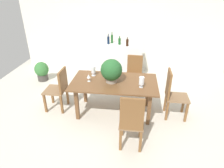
{
  "coord_description": "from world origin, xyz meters",
  "views": [
    {
      "loc": [
        0.38,
        -3.48,
        2.53
      ],
      "look_at": [
        -0.05,
        0.09,
        0.66
      ],
      "focal_mm": 31.21,
      "sensor_mm": 36.0,
      "label": 1
    }
  ],
  "objects_px": {
    "flower_centerpiece": "(111,70)",
    "wine_bottle_green": "(120,41)",
    "chair_head_end": "(59,87)",
    "potted_plant_floor": "(42,71)",
    "wine_bottle_amber": "(112,39)",
    "crystal_vase_left": "(93,70)",
    "chair_far_right": "(134,72)",
    "wine_bottle_tall": "(127,43)",
    "wine_bottle_clear": "(108,40)",
    "kitchen_counter": "(114,60)",
    "dining_table": "(114,86)",
    "wine_glass": "(89,76)",
    "chair_foot_end": "(172,93)",
    "chair_near_right": "(132,121)",
    "crystal_vase_center_near": "(142,81)"
  },
  "relations": [
    {
      "from": "flower_centerpiece",
      "to": "wine_bottle_green",
      "type": "distance_m",
      "value": 1.86
    },
    {
      "from": "chair_head_end",
      "to": "potted_plant_floor",
      "type": "xyz_separation_m",
      "value": [
        -1.04,
        1.32,
        -0.24
      ]
    },
    {
      "from": "wine_bottle_amber",
      "to": "crystal_vase_left",
      "type": "bearing_deg",
      "value": -96.53
    },
    {
      "from": "chair_head_end",
      "to": "potted_plant_floor",
      "type": "height_order",
      "value": "chair_head_end"
    },
    {
      "from": "chair_far_right",
      "to": "wine_bottle_tall",
      "type": "distance_m",
      "value": 0.93
    },
    {
      "from": "wine_bottle_tall",
      "to": "wine_bottle_clear",
      "type": "bearing_deg",
      "value": 165.38
    },
    {
      "from": "kitchen_counter",
      "to": "wine_bottle_clear",
      "type": "relative_size",
      "value": 5.63
    },
    {
      "from": "dining_table",
      "to": "crystal_vase_left",
      "type": "distance_m",
      "value": 0.58
    },
    {
      "from": "wine_glass",
      "to": "kitchen_counter",
      "type": "xyz_separation_m",
      "value": [
        0.32,
        1.92,
        -0.36
      ]
    },
    {
      "from": "flower_centerpiece",
      "to": "wine_bottle_amber",
      "type": "relative_size",
      "value": 1.54
    },
    {
      "from": "dining_table",
      "to": "wine_bottle_amber",
      "type": "xyz_separation_m",
      "value": [
        -0.28,
        1.95,
        0.47
      ]
    },
    {
      "from": "chair_far_right",
      "to": "chair_head_end",
      "type": "relative_size",
      "value": 1.0
    },
    {
      "from": "chair_foot_end",
      "to": "flower_centerpiece",
      "type": "relative_size",
      "value": 2.14
    },
    {
      "from": "chair_near_right",
      "to": "kitchen_counter",
      "type": "distance_m",
      "value": 2.94
    },
    {
      "from": "crystal_vase_left",
      "to": "flower_centerpiece",
      "type": "bearing_deg",
      "value": -31.94
    },
    {
      "from": "wine_glass",
      "to": "potted_plant_floor",
      "type": "distance_m",
      "value": 2.27
    },
    {
      "from": "wine_bottle_amber",
      "to": "chair_foot_end",
      "type": "bearing_deg",
      "value": -53.04
    },
    {
      "from": "crystal_vase_left",
      "to": "wine_bottle_amber",
      "type": "bearing_deg",
      "value": 83.47
    },
    {
      "from": "wine_glass",
      "to": "wine_bottle_tall",
      "type": "distance_m",
      "value": 1.9
    },
    {
      "from": "chair_head_end",
      "to": "wine_bottle_amber",
      "type": "relative_size",
      "value": 3.01
    },
    {
      "from": "crystal_vase_center_near",
      "to": "wine_bottle_amber",
      "type": "height_order",
      "value": "wine_bottle_amber"
    },
    {
      "from": "crystal_vase_center_near",
      "to": "potted_plant_floor",
      "type": "bearing_deg",
      "value": 151.53
    },
    {
      "from": "wine_glass",
      "to": "wine_bottle_tall",
      "type": "bearing_deg",
      "value": 68.63
    },
    {
      "from": "dining_table",
      "to": "wine_bottle_clear",
      "type": "bearing_deg",
      "value": 101.37
    },
    {
      "from": "chair_near_right",
      "to": "wine_glass",
      "type": "relative_size",
      "value": 6.7
    },
    {
      "from": "chair_foot_end",
      "to": "potted_plant_floor",
      "type": "relative_size",
      "value": 1.86
    },
    {
      "from": "crystal_vase_center_near",
      "to": "wine_bottle_green",
      "type": "xyz_separation_m",
      "value": [
        -0.6,
        2.01,
        0.21
      ]
    },
    {
      "from": "chair_head_end",
      "to": "wine_glass",
      "type": "relative_size",
      "value": 6.07
    },
    {
      "from": "dining_table",
      "to": "wine_bottle_green",
      "type": "height_order",
      "value": "wine_bottle_green"
    },
    {
      "from": "chair_foot_end",
      "to": "wine_glass",
      "type": "height_order",
      "value": "chair_foot_end"
    },
    {
      "from": "chair_head_end",
      "to": "wine_bottle_tall",
      "type": "height_order",
      "value": "wine_bottle_tall"
    },
    {
      "from": "chair_far_right",
      "to": "chair_foot_end",
      "type": "height_order",
      "value": "chair_foot_end"
    },
    {
      "from": "wine_glass",
      "to": "kitchen_counter",
      "type": "relative_size",
      "value": 0.1
    },
    {
      "from": "crystal_vase_center_near",
      "to": "wine_bottle_clear",
      "type": "height_order",
      "value": "wine_bottle_clear"
    },
    {
      "from": "chair_head_end",
      "to": "crystal_vase_center_near",
      "type": "distance_m",
      "value": 1.78
    },
    {
      "from": "crystal_vase_center_near",
      "to": "chair_foot_end",
      "type": "bearing_deg",
      "value": 15.99
    },
    {
      "from": "chair_head_end",
      "to": "potted_plant_floor",
      "type": "bearing_deg",
      "value": -141.45
    },
    {
      "from": "chair_near_right",
      "to": "potted_plant_floor",
      "type": "height_order",
      "value": "chair_near_right"
    },
    {
      "from": "chair_foot_end",
      "to": "wine_glass",
      "type": "distance_m",
      "value": 1.73
    },
    {
      "from": "wine_bottle_amber",
      "to": "wine_bottle_clear",
      "type": "distance_m",
      "value": 0.14
    },
    {
      "from": "wine_glass",
      "to": "wine_bottle_green",
      "type": "xyz_separation_m",
      "value": [
        0.46,
        1.88,
        0.23
      ]
    },
    {
      "from": "kitchen_counter",
      "to": "wine_bottle_tall",
      "type": "bearing_deg",
      "value": -24.23
    },
    {
      "from": "chair_far_right",
      "to": "wine_bottle_tall",
      "type": "xyz_separation_m",
      "value": [
        -0.23,
        0.7,
        0.57
      ]
    },
    {
      "from": "crystal_vase_center_near",
      "to": "dining_table",
      "type": "bearing_deg",
      "value": 161.4
    },
    {
      "from": "dining_table",
      "to": "chair_near_right",
      "type": "height_order",
      "value": "chair_near_right"
    },
    {
      "from": "dining_table",
      "to": "chair_head_end",
      "type": "distance_m",
      "value": 1.2
    },
    {
      "from": "chair_head_end",
      "to": "kitchen_counter",
      "type": "bearing_deg",
      "value": 152.35
    },
    {
      "from": "chair_head_end",
      "to": "crystal_vase_center_near",
      "type": "height_order",
      "value": "crystal_vase_center_near"
    },
    {
      "from": "chair_near_right",
      "to": "crystal_vase_center_near",
      "type": "height_order",
      "value": "chair_near_right"
    },
    {
      "from": "wine_glass",
      "to": "potted_plant_floor",
      "type": "relative_size",
      "value": 0.28
    }
  ]
}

